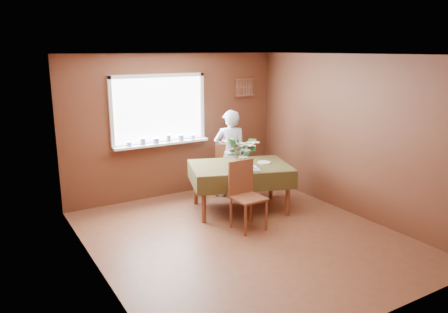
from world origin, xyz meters
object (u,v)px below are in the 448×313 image
dining_table (240,170)px  chair_far (227,167)px  chair_near (245,192)px  flower_bouquet (242,152)px  seated_woman (230,154)px

dining_table → chair_far: size_ratio=1.91×
dining_table → chair_near: size_ratio=1.82×
chair_far → dining_table: bearing=105.3°
chair_near → flower_bouquet: flower_bouquet is taller
dining_table → chair_near: 0.73m
seated_woman → flower_bouquet: (-0.35, -0.90, 0.26)m
dining_table → seated_woman: bearing=90.0°
chair_far → chair_near: (-0.54, -1.40, 0.02)m
chair_far → flower_bouquet: bearing=102.4°
dining_table → chair_near: chair_near is taller
chair_far → chair_near: 1.50m
flower_bouquet → seated_woman: bearing=69.0°
chair_near → flower_bouquet: bearing=61.5°
chair_near → chair_far: bearing=67.0°
dining_table → flower_bouquet: 0.45m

